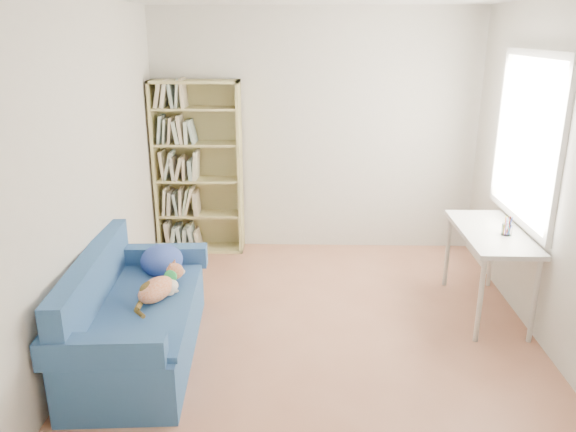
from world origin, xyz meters
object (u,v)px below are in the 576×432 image
Objects in this scene: sofa at (136,317)px; desk at (491,240)px; pen_cup at (507,228)px; bookshelf at (199,175)px.

desk is (2.84, 0.77, 0.36)m from sofa.
desk is at bearing 131.08° from pen_cup.
bookshelf reaches higher than pen_cup.
bookshelf reaches higher than desk.
pen_cup is at bearing -48.92° from desk.
desk is (2.73, -1.40, -0.19)m from bookshelf.
sofa is 10.37× the size of pen_cup.
desk is at bearing 11.17° from sofa.
desk is at bearing -27.25° from bookshelf.
bookshelf is at bearing 82.92° from sofa.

